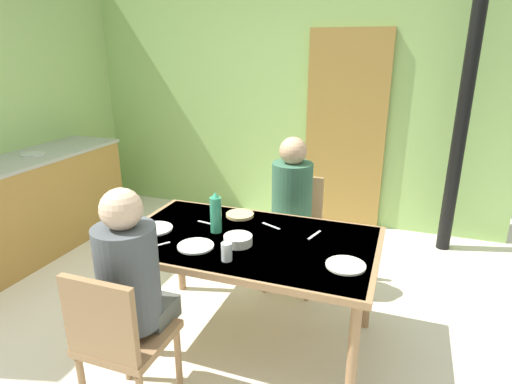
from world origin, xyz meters
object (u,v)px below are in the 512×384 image
dining_table (248,248)px  chair_far_diner (295,225)px  person_near_diner (130,273)px  person_far_diner (291,196)px  water_bottle_green_near (216,213)px  chair_near_diner (119,338)px  serving_bowl_center (238,240)px  kitchen_counter (10,214)px

dining_table → chair_far_diner: chair_far_diner is taller
chair_far_diner → person_near_diner: person_near_diner is taller
person_near_diner → person_far_diner: bearing=71.9°
water_bottle_green_near → chair_near_diner: bearing=-99.1°
person_far_diner → serving_bowl_center: size_ratio=4.53×
dining_table → person_far_diner: bearing=82.6°
person_far_diner → chair_near_diner: bearing=73.4°
kitchen_counter → water_bottle_green_near: bearing=-7.6°
kitchen_counter → chair_near_diner: bearing=-29.7°
chair_far_diner → serving_bowl_center: (-0.11, -0.91, 0.25)m
person_near_diner → person_far_diner: 1.43m
person_near_diner → person_far_diner: (0.44, 1.36, 0.00)m
kitchen_counter → chair_near_diner: (1.97, -1.12, 0.05)m
kitchen_counter → person_far_diner: person_far_diner is taller
person_far_diner → serving_bowl_center: person_far_diner is taller
chair_far_diner → serving_bowl_center: 0.95m
chair_near_diner → person_near_diner: person_near_diner is taller
chair_near_diner → chair_far_diner: 1.69m
person_far_diner → water_bottle_green_near: person_far_diner is taller
chair_near_diner → person_far_diner: size_ratio=1.13×
chair_near_diner → person_far_diner: bearing=73.4°
kitchen_counter → water_bottle_green_near: 2.16m
chair_near_diner → serving_bowl_center: 0.83m
dining_table → water_bottle_green_near: (-0.22, 0.03, 0.19)m
dining_table → serving_bowl_center: serving_bowl_center is taller
chair_near_diner → water_bottle_green_near: water_bottle_green_near is taller
kitchen_counter → person_near_diner: bearing=-26.6°
person_near_diner → person_far_diner: same height
chair_near_diner → serving_bowl_center: size_ratio=5.12×
chair_near_diner → water_bottle_green_near: (0.13, 0.84, 0.35)m
chair_near_diner → serving_bowl_center: bearing=65.3°
dining_table → person_near_diner: 0.78m
chair_near_diner → chair_far_diner: size_ratio=1.00×
person_far_diner → serving_bowl_center: 0.78m
kitchen_counter → water_bottle_green_near: size_ratio=9.03×
chair_far_diner → serving_bowl_center: chair_far_diner is taller
kitchen_counter → person_near_diner: size_ratio=3.08×
person_near_diner → serving_bowl_center: size_ratio=4.53×
water_bottle_green_near → chair_far_diner: bearing=68.5°
chair_far_diner → water_bottle_green_near: bearing=68.5°
kitchen_counter → chair_far_diner: (2.42, 0.51, 0.05)m
chair_far_diner → person_far_diner: person_far_diner is taller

